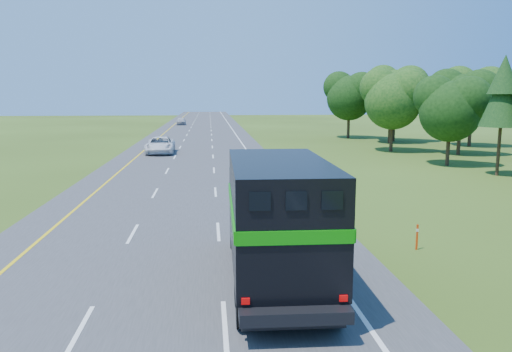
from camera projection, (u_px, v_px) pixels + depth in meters
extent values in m
cube|color=#38383A|center=(195.00, 153.00, 51.00)|extent=(15.00, 260.00, 0.04)
cube|color=yellow|center=(140.00, 154.00, 50.49)|extent=(0.15, 260.00, 0.01)
cube|color=white|center=(248.00, 152.00, 51.50)|extent=(0.15, 260.00, 0.01)
cylinder|color=black|center=(235.00, 232.00, 19.27)|extent=(0.42, 1.23, 1.23)
cylinder|color=black|center=(295.00, 231.00, 19.44)|extent=(0.42, 1.23, 1.23)
cylinder|color=black|center=(241.00, 284.00, 14.01)|extent=(0.42, 1.23, 1.23)
cylinder|color=black|center=(324.00, 282.00, 14.17)|extent=(0.42, 1.23, 1.23)
cylinder|color=black|center=(244.00, 304.00, 12.69)|extent=(0.42, 1.23, 1.23)
cylinder|color=black|center=(334.00, 301.00, 12.86)|extent=(0.42, 1.23, 1.23)
cube|color=black|center=(276.00, 258.00, 15.82)|extent=(2.86, 8.97, 0.31)
cube|color=black|center=(266.00, 198.00, 19.03)|extent=(2.77, 2.06, 2.12)
cube|color=black|center=(263.00, 180.00, 19.95)|extent=(2.45, 0.12, 0.67)
cube|color=black|center=(279.00, 212.00, 14.79)|extent=(2.92, 6.52, 3.07)
cube|color=#0A8307|center=(296.00, 238.00, 11.56)|extent=(2.79, 0.10, 0.33)
cube|color=#0A8307|center=(231.00, 208.00, 14.66)|extent=(0.18, 6.47, 0.33)
cube|color=#0A8307|center=(326.00, 206.00, 14.86)|extent=(0.18, 6.47, 0.33)
cube|color=black|center=(260.00, 201.00, 11.36)|extent=(0.50, 0.05, 0.45)
cube|color=black|center=(296.00, 201.00, 11.42)|extent=(0.50, 0.05, 0.45)
cube|color=black|center=(332.00, 200.00, 11.48)|extent=(0.50, 0.05, 0.45)
cube|color=black|center=(294.00, 326.00, 12.05)|extent=(2.57, 0.19, 0.11)
cube|color=#B20505|center=(246.00, 301.00, 11.72)|extent=(0.20, 0.05, 0.16)
cube|color=#B20505|center=(344.00, 298.00, 11.88)|extent=(0.20, 0.05, 0.16)
imported|color=silver|center=(160.00, 145.00, 50.75)|extent=(2.91, 6.08, 1.67)
imported|color=#AEAEB5|center=(181.00, 121.00, 99.80)|extent=(1.77, 4.34, 1.47)
cube|color=#EE380C|center=(417.00, 237.00, 19.17)|extent=(0.07, 0.04, 1.01)
cube|color=white|center=(417.00, 230.00, 19.13)|extent=(0.08, 0.05, 0.11)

